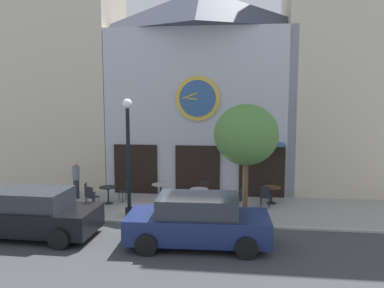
{
  "coord_description": "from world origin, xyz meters",
  "views": [
    {
      "loc": [
        1.6,
        -13.07,
        4.51
      ],
      "look_at": [
        -0.25,
        2.17,
        2.63
      ],
      "focal_mm": 36.13,
      "sensor_mm": 36.0,
      "label": 1
    }
  ],
  "objects_px": {
    "cafe_chair_by_entrance": "(91,195)",
    "cafe_chair_mid_row": "(241,197)",
    "parked_car_black": "(31,214)",
    "pedestrian_grey": "(76,179)",
    "street_tree": "(246,135)",
    "cafe_chair_curbside": "(126,189)",
    "cafe_table_near_curb": "(108,191)",
    "parked_car_navy": "(198,221)",
    "cafe_table_leftmost": "(225,201)",
    "cafe_table_center": "(161,188)",
    "cafe_table_near_door": "(199,194)",
    "street_lamp": "(128,158)",
    "cafe_chair_facing_street": "(88,192)",
    "cafe_table_rightmost": "(272,191)",
    "cafe_chair_facing_wall": "(265,195)",
    "cafe_chair_right_end": "(204,190)",
    "cafe_chair_left_end": "(199,200)"
  },
  "relations": [
    {
      "from": "cafe_chair_by_entrance",
      "to": "cafe_chair_mid_row",
      "type": "distance_m",
      "value": 6.07
    },
    {
      "from": "parked_car_black",
      "to": "pedestrian_grey",
      "type": "bearing_deg",
      "value": 96.22
    },
    {
      "from": "street_tree",
      "to": "cafe_chair_curbside",
      "type": "distance_m",
      "value": 6.19
    },
    {
      "from": "cafe_table_near_curb",
      "to": "cafe_chair_by_entrance",
      "type": "relative_size",
      "value": 0.83
    },
    {
      "from": "cafe_table_near_curb",
      "to": "parked_car_navy",
      "type": "relative_size",
      "value": 0.17
    },
    {
      "from": "cafe_table_near_curb",
      "to": "cafe_table_leftmost",
      "type": "distance_m",
      "value": 5.05
    },
    {
      "from": "cafe_chair_by_entrance",
      "to": "cafe_table_center",
      "type": "bearing_deg",
      "value": 28.81
    },
    {
      "from": "street_tree",
      "to": "cafe_table_near_door",
      "type": "height_order",
      "value": "street_tree"
    },
    {
      "from": "street_lamp",
      "to": "pedestrian_grey",
      "type": "distance_m",
      "value": 4.16
    },
    {
      "from": "street_tree",
      "to": "cafe_chair_curbside",
      "type": "bearing_deg",
      "value": 155.69
    },
    {
      "from": "cafe_table_near_door",
      "to": "cafe_chair_mid_row",
      "type": "xyz_separation_m",
      "value": [
        1.71,
        -0.19,
        -0.03
      ]
    },
    {
      "from": "cafe_chair_facing_street",
      "to": "parked_car_navy",
      "type": "height_order",
      "value": "parked_car_navy"
    },
    {
      "from": "cafe_table_near_door",
      "to": "cafe_chair_mid_row",
      "type": "height_order",
      "value": "cafe_chair_mid_row"
    },
    {
      "from": "street_tree",
      "to": "cafe_chair_mid_row",
      "type": "distance_m",
      "value": 3.04
    },
    {
      "from": "cafe_table_rightmost",
      "to": "cafe_chair_facing_wall",
      "type": "relative_size",
      "value": 0.86
    },
    {
      "from": "cafe_table_rightmost",
      "to": "cafe_table_center",
      "type": "bearing_deg",
      "value": -178.34
    },
    {
      "from": "cafe_chair_by_entrance",
      "to": "cafe_chair_right_end",
      "type": "relative_size",
      "value": 1.0
    },
    {
      "from": "cafe_chair_mid_row",
      "to": "pedestrian_grey",
      "type": "relative_size",
      "value": 0.54
    },
    {
      "from": "cafe_table_near_door",
      "to": "cafe_chair_curbside",
      "type": "height_order",
      "value": "cafe_chair_curbside"
    },
    {
      "from": "street_lamp",
      "to": "cafe_chair_right_end",
      "type": "height_order",
      "value": "street_lamp"
    },
    {
      "from": "cafe_table_center",
      "to": "pedestrian_grey",
      "type": "xyz_separation_m",
      "value": [
        -3.83,
        -0.03,
        0.31
      ]
    },
    {
      "from": "cafe_chair_facing_wall",
      "to": "cafe_chair_left_end",
      "type": "distance_m",
      "value": 2.81
    },
    {
      "from": "cafe_table_near_door",
      "to": "parked_car_navy",
      "type": "distance_m",
      "value": 4.07
    },
    {
      "from": "cafe_table_rightmost",
      "to": "cafe_chair_right_end",
      "type": "xyz_separation_m",
      "value": [
        -2.86,
        -0.13,
        -0.01
      ]
    },
    {
      "from": "cafe_table_leftmost",
      "to": "street_tree",
      "type": "bearing_deg",
      "value": -51.87
    },
    {
      "from": "cafe_chair_curbside",
      "to": "cafe_table_leftmost",
      "type": "bearing_deg",
      "value": -17.33
    },
    {
      "from": "cafe_table_leftmost",
      "to": "cafe_chair_right_end",
      "type": "height_order",
      "value": "cafe_chair_right_end"
    },
    {
      "from": "cafe_chair_facing_wall",
      "to": "parked_car_black",
      "type": "bearing_deg",
      "value": -151.74
    },
    {
      "from": "cafe_table_near_curb",
      "to": "pedestrian_grey",
      "type": "relative_size",
      "value": 0.45
    },
    {
      "from": "parked_car_navy",
      "to": "cafe_table_rightmost",
      "type": "bearing_deg",
      "value": 62.33
    },
    {
      "from": "cafe_table_center",
      "to": "cafe_table_rightmost",
      "type": "xyz_separation_m",
      "value": [
        4.76,
        0.14,
        -0.01
      ]
    },
    {
      "from": "cafe_table_rightmost",
      "to": "parked_car_black",
      "type": "xyz_separation_m",
      "value": [
        -8.08,
        -4.89,
        0.23
      ]
    },
    {
      "from": "street_lamp",
      "to": "cafe_chair_facing_wall",
      "type": "xyz_separation_m",
      "value": [
        5.16,
        1.83,
        -1.73
      ]
    },
    {
      "from": "cafe_table_center",
      "to": "cafe_chair_facing_wall",
      "type": "distance_m",
      "value": 4.48
    },
    {
      "from": "street_lamp",
      "to": "cafe_table_near_curb",
      "type": "distance_m",
      "value": 2.81
    },
    {
      "from": "cafe_chair_right_end",
      "to": "cafe_chair_facing_street",
      "type": "distance_m",
      "value": 4.93
    },
    {
      "from": "cafe_table_center",
      "to": "cafe_table_leftmost",
      "type": "bearing_deg",
      "value": -28.47
    },
    {
      "from": "cafe_table_center",
      "to": "parked_car_navy",
      "type": "height_order",
      "value": "parked_car_navy"
    },
    {
      "from": "cafe_chair_left_end",
      "to": "parked_car_black",
      "type": "relative_size",
      "value": 0.21
    },
    {
      "from": "cafe_table_leftmost",
      "to": "parked_car_black",
      "type": "relative_size",
      "value": 0.17
    },
    {
      "from": "cafe_chair_left_end",
      "to": "parked_car_navy",
      "type": "bearing_deg",
      "value": -84.74
    },
    {
      "from": "cafe_table_near_door",
      "to": "parked_car_black",
      "type": "bearing_deg",
      "value": -142.11
    },
    {
      "from": "cafe_table_leftmost",
      "to": "cafe_chair_left_end",
      "type": "xyz_separation_m",
      "value": [
        -1.01,
        -0.11,
        0.03
      ]
    },
    {
      "from": "cafe_chair_by_entrance",
      "to": "cafe_table_near_curb",
      "type": "bearing_deg",
      "value": 57.23
    },
    {
      "from": "street_lamp",
      "to": "cafe_table_near_door",
      "type": "xyz_separation_m",
      "value": [
        2.47,
        1.61,
        -1.7
      ]
    },
    {
      "from": "cafe_chair_by_entrance",
      "to": "parked_car_navy",
      "type": "distance_m",
      "value": 5.85
    },
    {
      "from": "cafe_chair_right_end",
      "to": "cafe_chair_facing_wall",
      "type": "distance_m",
      "value": 2.61
    },
    {
      "from": "cafe_table_leftmost",
      "to": "cafe_chair_mid_row",
      "type": "bearing_deg",
      "value": 42.59
    },
    {
      "from": "street_tree",
      "to": "cafe_chair_by_entrance",
      "type": "height_order",
      "value": "street_tree"
    },
    {
      "from": "cafe_table_center",
      "to": "cafe_chair_mid_row",
      "type": "distance_m",
      "value": 3.6
    }
  ]
}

